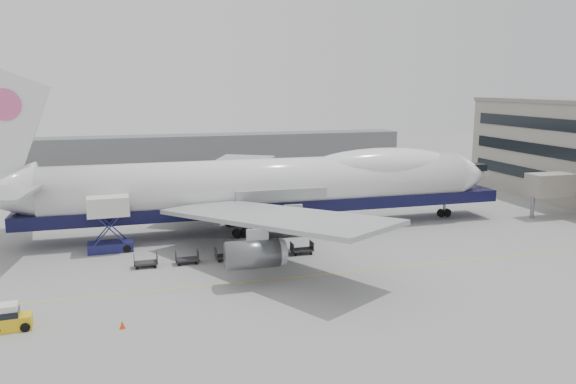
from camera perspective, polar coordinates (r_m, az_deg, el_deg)
name	(u,v)px	position (r m, az deg, el deg)	size (l,w,h in m)	color
ground	(294,257)	(59.12, 0.63, -6.65)	(260.00, 260.00, 0.00)	gray
apron_line	(312,276)	(53.69, 2.48, -8.48)	(60.00, 0.15, 0.01)	gold
hangar	(158,152)	(125.00, -13.09, 3.99)	(110.00, 8.00, 7.00)	slate
airliner	(271,185)	(69.20, -1.69, 0.73)	(67.00, 55.30, 19.98)	white
catering_truck	(109,220)	(63.30, -17.73, -2.77)	(4.80, 3.42, 6.04)	#1B1C52
baggage_tug	(10,318)	(46.88, -26.41, -11.43)	(2.82, 1.64, 1.99)	yellow
traffic_cone	(122,325)	(44.38, -16.48, -12.79)	(0.43, 0.43, 0.63)	#E03E0B
dolly_0	(146,262)	(57.60, -14.25, -6.91)	(2.30, 1.35, 1.30)	#2D2D30
dolly_1	(187,259)	(57.82, -10.22, -6.67)	(2.30, 1.35, 1.30)	#2D2D30
dolly_2	(227,255)	(58.32, -6.24, -6.41)	(2.30, 1.35, 1.30)	#2D2D30
dolly_3	(265,252)	(59.09, -2.35, -6.12)	(2.30, 1.35, 1.30)	#2D2D30
dolly_4	(302,249)	(60.12, 1.42, -5.82)	(2.30, 1.35, 1.30)	#2D2D30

